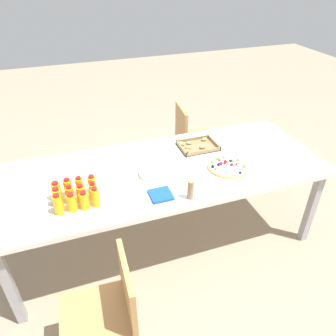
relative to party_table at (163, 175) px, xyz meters
The scene contains 21 objects.
ground_plane 0.70m from the party_table, ahead, with size 12.00×12.00×0.00m, color gray.
party_table is the anchor object (origin of this frame).
chair_far_right 1.09m from the party_table, 55.00° to the left, with size 0.44×0.44×0.83m.
chair_near_left 1.08m from the party_table, 125.14° to the right, with size 0.42×0.42×0.83m.
juice_bottle_0 0.84m from the party_table, 161.09° to the right, with size 0.06×0.06×0.15m.
juice_bottle_1 0.76m from the party_table, 159.16° to the right, with size 0.06×0.06×0.13m.
juice_bottle_2 0.69m from the party_table, 156.39° to the right, with size 0.06×0.06×0.13m.
juice_bottle_3 0.63m from the party_table, 153.96° to the right, with size 0.05×0.05×0.15m.
juice_bottle_4 0.82m from the party_table, 166.29° to the right, with size 0.06×0.06×0.14m.
juice_bottle_5 0.74m from the party_table, 164.86° to the right, with size 0.05×0.05×0.14m.
juice_bottle_6 0.67m from the party_table, 162.73° to the right, with size 0.06×0.06×0.14m.
juice_bottle_7 0.60m from the party_table, 160.45° to the right, with size 0.05×0.05×0.14m.
juice_bottle_8 0.80m from the party_table, behind, with size 0.06×0.06×0.14m.
juice_bottle_9 0.73m from the party_table, behind, with size 0.06×0.06×0.15m.
juice_bottle_10 0.66m from the party_table, 169.22° to the right, with size 0.05×0.05×0.15m.
juice_bottle_11 0.58m from the party_table, 167.22° to the right, with size 0.06×0.06×0.14m.
fruit_pizza 0.50m from the party_table, 17.33° to the right, with size 0.31×0.31×0.05m.
snack_tray 0.45m from the party_table, 29.99° to the left, with size 0.32×0.25×0.04m.
plate_stack 0.14m from the party_table, 151.05° to the right, with size 0.20×0.20×0.03m.
napkin_stack 0.34m from the party_table, 111.11° to the right, with size 0.15×0.15×0.02m, color #194CA5.
cardboard_tube 0.43m from the party_table, 81.55° to the right, with size 0.04×0.04×0.14m, color #9E7A56.
Camera 1 is at (-0.64, -1.96, 2.14)m, focal length 34.41 mm.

